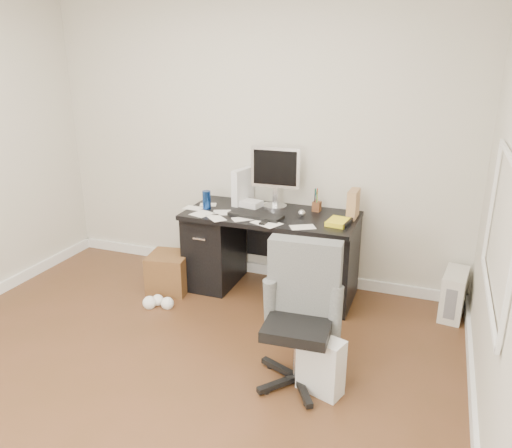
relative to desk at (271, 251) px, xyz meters
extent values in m
plane|color=#4C3018|center=(-0.30, -1.65, -0.40)|extent=(4.00, 4.00, 0.00)
cube|color=beige|center=(-0.30, 0.35, 0.95)|extent=(4.00, 0.02, 2.70)
cube|color=white|center=(-0.30, 0.33, -0.35)|extent=(4.00, 0.03, 0.10)
cube|color=black|center=(0.00, 0.00, 0.33)|extent=(1.50, 0.70, 0.04)
cube|color=black|center=(-0.55, 0.00, -0.04)|extent=(0.40, 0.60, 0.71)
cube|color=black|center=(0.55, 0.00, -0.04)|extent=(0.40, 0.60, 0.71)
cube|color=black|center=(0.00, 0.33, 0.06)|extent=(0.70, 0.03, 0.51)
cube|color=black|center=(-0.09, -0.14, 0.36)|extent=(0.49, 0.22, 0.03)
sphere|color=silver|center=(0.28, 0.00, 0.38)|extent=(0.08, 0.08, 0.06)
cylinder|color=navy|center=(-0.58, -0.07, 0.43)|extent=(0.09, 0.09, 0.17)
cube|color=silver|center=(-0.34, 0.20, 0.51)|extent=(0.19, 0.31, 0.33)
cube|color=#A87D51|center=(0.69, 0.14, 0.47)|extent=(0.11, 0.21, 0.24)
cube|color=yellow|center=(0.61, -0.08, 0.37)|extent=(0.19, 0.23, 0.04)
cube|color=beige|center=(1.56, 0.10, -0.20)|extent=(0.22, 0.41, 0.39)
cube|color=silver|center=(0.76, -1.25, -0.20)|extent=(0.34, 0.29, 0.39)
cube|color=#4F3017|center=(-0.88, -0.30, -0.22)|extent=(0.40, 0.40, 0.35)
cube|color=slate|center=(0.57, 0.17, -0.31)|extent=(0.32, 0.26, 0.18)
camera|label=1|loc=(1.32, -3.93, 1.68)|focal=35.00mm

